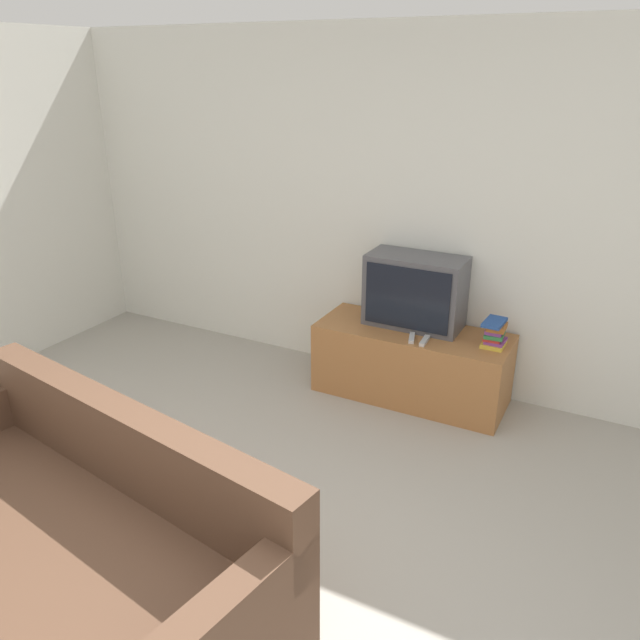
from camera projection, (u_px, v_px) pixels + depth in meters
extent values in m
cube|color=silver|center=(419.00, 215.00, 4.52)|extent=(9.00, 0.06, 2.60)
cube|color=#9E6638|center=(411.00, 363.00, 4.60)|extent=(1.39, 0.54, 0.53)
cube|color=#4C4C51|center=(415.00, 291.00, 4.50)|extent=(0.70, 0.34, 0.53)
cube|color=black|center=(407.00, 299.00, 4.36)|extent=(0.62, 0.01, 0.45)
cube|color=#4C3323|center=(67.00, 564.00, 2.82)|extent=(2.30, 1.28, 0.44)
cube|color=#4C3323|center=(127.00, 446.00, 2.94)|extent=(2.17, 0.52, 0.42)
cube|color=gold|center=(494.00, 344.00, 4.25)|extent=(0.15, 0.18, 0.03)
cube|color=#7A3884|center=(496.00, 341.00, 4.24)|extent=(0.13, 0.16, 0.02)
cube|color=#B72D28|center=(493.00, 337.00, 4.24)|extent=(0.12, 0.17, 0.02)
cube|color=#2D753D|center=(495.00, 334.00, 4.22)|extent=(0.14, 0.17, 0.03)
cube|color=#7A3884|center=(495.00, 331.00, 4.21)|extent=(0.11, 0.14, 0.03)
cube|color=#995623|center=(497.00, 327.00, 4.19)|extent=(0.13, 0.16, 0.03)
cube|color=#23478E|center=(494.00, 322.00, 4.19)|extent=(0.14, 0.22, 0.02)
cube|color=#B7B7B7|center=(412.00, 338.00, 4.35)|extent=(0.08, 0.16, 0.02)
cube|color=#B7B7B7|center=(425.00, 341.00, 4.30)|extent=(0.05, 0.17, 0.02)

